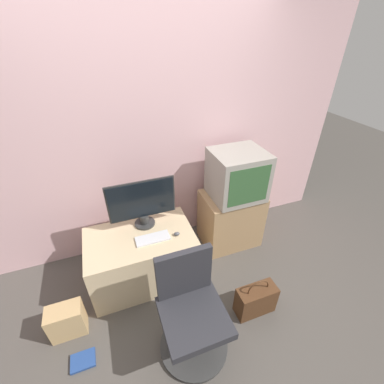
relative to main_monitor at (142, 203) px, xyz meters
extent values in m
plane|color=#4C4742|center=(0.17, -0.91, -0.81)|extent=(12.00, 12.00, 0.00)
cube|color=beige|center=(0.17, 0.41, 0.49)|extent=(4.40, 0.05, 2.60)
cube|color=#CCB289|center=(-0.09, -0.16, -0.53)|extent=(0.99, 0.61, 0.56)
cube|color=#A37F56|center=(0.97, 0.03, -0.49)|extent=(0.64, 0.47, 0.65)
cylinder|color=#2D2D2D|center=(0.00, 0.00, -0.24)|extent=(0.20, 0.20, 0.02)
cylinder|color=#2D2D2D|center=(0.00, 0.00, -0.19)|extent=(0.09, 0.09, 0.09)
cube|color=#2D2D2D|center=(0.00, 0.00, 0.04)|extent=(0.63, 0.01, 0.39)
cube|color=black|center=(0.00, 0.00, 0.04)|extent=(0.60, 0.02, 0.36)
cube|color=silver|center=(0.02, -0.23, -0.25)|extent=(0.31, 0.13, 0.01)
ellipsoid|color=#4C4C51|center=(0.24, -0.26, -0.24)|extent=(0.06, 0.04, 0.03)
cube|color=gray|center=(0.99, 0.02, 0.09)|extent=(0.53, 0.47, 0.51)
cube|color=#335B33|center=(0.99, -0.21, 0.09)|extent=(0.44, 0.01, 0.40)
cylinder|color=#333333|center=(0.14, -0.98, -0.80)|extent=(0.55, 0.55, 0.03)
cylinder|color=#4C4C51|center=(0.14, -0.98, -0.61)|extent=(0.05, 0.05, 0.35)
cube|color=#28282D|center=(0.14, -0.98, -0.40)|extent=(0.47, 0.47, 0.07)
cube|color=#28282D|center=(0.14, -0.77, -0.15)|extent=(0.42, 0.05, 0.43)
cube|color=tan|center=(-0.80, -0.50, -0.66)|extent=(0.28, 0.17, 0.30)
cube|color=#4C2D19|center=(0.77, -0.88, -0.67)|extent=(0.35, 0.16, 0.29)
torus|color=#4C2D19|center=(0.77, -0.88, -0.51)|extent=(0.21, 0.01, 0.21)
cube|color=navy|center=(-0.70, -0.79, -0.80)|extent=(0.18, 0.14, 0.02)
camera|label=1|loc=(-0.23, -1.96, 1.40)|focal=24.00mm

